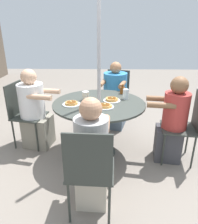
{
  "coord_description": "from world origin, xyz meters",
  "views": [
    {
      "loc": [
        -2.65,
        -0.06,
        1.68
      ],
      "look_at": [
        0.0,
        0.0,
        0.6
      ],
      "focal_mm": 35.0,
      "sensor_mm": 36.0,
      "label": 1
    }
  ],
  "objects_px": {
    "patio_table": "(99,111)",
    "diner_north": "(92,158)",
    "patio_chair_south": "(117,93)",
    "diner_south": "(114,98)",
    "pancake_plate_c": "(71,104)",
    "coffee_cup": "(86,96)",
    "patio_chair_west": "(23,111)",
    "pancake_plate_a": "(105,106)",
    "patio_chair_east": "(187,123)",
    "diner_west": "(35,112)",
    "pancake_plate_b": "(112,100)",
    "syrup_bottle": "(122,90)",
    "diner_east": "(172,123)",
    "patio_chair_north": "(90,169)",
    "drinking_glass_a": "(88,104)",
    "drinking_glass_b": "(126,94)"
  },
  "relations": [
    {
      "from": "patio_table",
      "to": "diner_north",
      "type": "xyz_separation_m",
      "value": [
        -0.93,
        0.05,
        -0.09
      ]
    },
    {
      "from": "patio_chair_south",
      "to": "diner_south",
      "type": "bearing_deg",
      "value": 90.0
    },
    {
      "from": "patio_table",
      "to": "pancake_plate_c",
      "type": "bearing_deg",
      "value": 105.16
    },
    {
      "from": "coffee_cup",
      "to": "diner_south",
      "type": "bearing_deg",
      "value": -28.23
    },
    {
      "from": "patio_chair_west",
      "to": "pancake_plate_a",
      "type": "relative_size",
      "value": 4.12
    },
    {
      "from": "patio_chair_east",
      "to": "diner_west",
      "type": "bearing_deg",
      "value": 88.71
    },
    {
      "from": "pancake_plate_b",
      "to": "syrup_bottle",
      "type": "xyz_separation_m",
      "value": [
        0.34,
        -0.16,
        0.03
      ]
    },
    {
      "from": "pancake_plate_b",
      "to": "coffee_cup",
      "type": "bearing_deg",
      "value": 82.21
    },
    {
      "from": "patio_chair_west",
      "to": "diner_east",
      "type": "bearing_deg",
      "value": 91.29
    },
    {
      "from": "patio_chair_north",
      "to": "syrup_bottle",
      "type": "distance_m",
      "value": 1.58
    },
    {
      "from": "patio_chair_south",
      "to": "coffee_cup",
      "type": "distance_m",
      "value": 1.1
    },
    {
      "from": "diner_east",
      "to": "patio_chair_west",
      "type": "bearing_deg",
      "value": 88.46
    },
    {
      "from": "diner_south",
      "to": "patio_table",
      "type": "bearing_deg",
      "value": 90.0
    },
    {
      "from": "patio_chair_north",
      "to": "patio_chair_south",
      "type": "relative_size",
      "value": 1.0
    },
    {
      "from": "drinking_glass_a",
      "to": "diner_west",
      "type": "bearing_deg",
      "value": 62.02
    },
    {
      "from": "patio_chair_north",
      "to": "pancake_plate_c",
      "type": "xyz_separation_m",
      "value": [
        1.01,
        0.29,
        0.22
      ]
    },
    {
      "from": "patio_chair_north",
      "to": "patio_chair_west",
      "type": "relative_size",
      "value": 1.0
    },
    {
      "from": "patio_chair_east",
      "to": "patio_chair_south",
      "type": "xyz_separation_m",
      "value": [
        1.23,
        0.81,
        0.0
      ]
    },
    {
      "from": "patio_chair_west",
      "to": "pancake_plate_a",
      "type": "height_order",
      "value": "patio_chair_west"
    },
    {
      "from": "diner_south",
      "to": "pancake_plate_b",
      "type": "bearing_deg",
      "value": 99.93
    },
    {
      "from": "diner_north",
      "to": "diner_west",
      "type": "distance_m",
      "value": 1.41
    },
    {
      "from": "diner_east",
      "to": "pancake_plate_b",
      "type": "xyz_separation_m",
      "value": [
        0.2,
        0.76,
        0.23
      ]
    },
    {
      "from": "drinking_glass_b",
      "to": "diner_north",
      "type": "bearing_deg",
      "value": 159.81
    },
    {
      "from": "patio_chair_south",
      "to": "drinking_glass_b",
      "type": "relative_size",
      "value": 6.79
    },
    {
      "from": "patio_chair_north",
      "to": "diner_north",
      "type": "relative_size",
      "value": 0.83
    },
    {
      "from": "pancake_plate_a",
      "to": "syrup_bottle",
      "type": "relative_size",
      "value": 1.66
    },
    {
      "from": "diner_west",
      "to": "pancake_plate_c",
      "type": "bearing_deg",
      "value": 75.56
    },
    {
      "from": "patio_table",
      "to": "diner_south",
      "type": "distance_m",
      "value": 0.94
    },
    {
      "from": "patio_chair_north",
      "to": "patio_chair_south",
      "type": "xyz_separation_m",
      "value": [
        2.18,
        -0.35,
        0.0
      ]
    },
    {
      "from": "patio_chair_east",
      "to": "patio_chair_west",
      "type": "relative_size",
      "value": 1.0
    },
    {
      "from": "diner_north",
      "to": "syrup_bottle",
      "type": "xyz_separation_m",
      "value": [
        1.34,
        -0.38,
        0.27
      ]
    },
    {
      "from": "patio_chair_north",
      "to": "pancake_plate_b",
      "type": "relative_size",
      "value": 4.12
    },
    {
      "from": "pancake_plate_b",
      "to": "drinking_glass_a",
      "type": "height_order",
      "value": "drinking_glass_a"
    },
    {
      "from": "patio_chair_south",
      "to": "syrup_bottle",
      "type": "bearing_deg",
      "value": 108.7
    },
    {
      "from": "diner_east",
      "to": "syrup_bottle",
      "type": "height_order",
      "value": "diner_east"
    },
    {
      "from": "pancake_plate_c",
      "to": "syrup_bottle",
      "type": "xyz_separation_m",
      "value": [
        0.49,
        -0.67,
        0.04
      ]
    },
    {
      "from": "patio_table",
      "to": "coffee_cup",
      "type": "bearing_deg",
      "value": 58.75
    },
    {
      "from": "patio_chair_west",
      "to": "drinking_glass_b",
      "type": "bearing_deg",
      "value": 98.97
    },
    {
      "from": "pancake_plate_b",
      "to": "syrup_bottle",
      "type": "bearing_deg",
      "value": -25.85
    },
    {
      "from": "coffee_cup",
      "to": "patio_chair_north",
      "type": "bearing_deg",
      "value": -174.18
    },
    {
      "from": "patio_chair_north",
      "to": "diner_east",
      "type": "height_order",
      "value": "diner_east"
    },
    {
      "from": "patio_chair_east",
      "to": "pancake_plate_b",
      "type": "relative_size",
      "value": 4.12
    },
    {
      "from": "pancake_plate_a",
      "to": "syrup_bottle",
      "type": "height_order",
      "value": "syrup_bottle"
    },
    {
      "from": "pancake_plate_a",
      "to": "coffee_cup",
      "type": "height_order",
      "value": "coffee_cup"
    },
    {
      "from": "diner_west",
      "to": "diner_east",
      "type": "bearing_deg",
      "value": 91.42
    },
    {
      "from": "patio_chair_north",
      "to": "drinking_glass_a",
      "type": "bearing_deg",
      "value": 97.35
    },
    {
      "from": "pancake_plate_c",
      "to": "drinking_glass_a",
      "type": "height_order",
      "value": "drinking_glass_a"
    },
    {
      "from": "pancake_plate_c",
      "to": "drinking_glass_a",
      "type": "relative_size",
      "value": 1.66
    },
    {
      "from": "patio_table",
      "to": "pancake_plate_c",
      "type": "distance_m",
      "value": 0.38
    },
    {
      "from": "diner_south",
      "to": "drinking_glass_a",
      "type": "bearing_deg",
      "value": 87.28
    }
  ]
}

